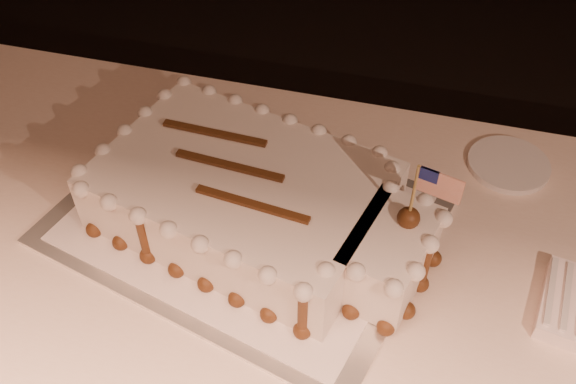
% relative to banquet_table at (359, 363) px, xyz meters
% --- Properties ---
extents(banquet_table, '(2.40, 0.80, 0.75)m').
position_rel_banquet_table_xyz_m(banquet_table, '(0.00, 0.00, 0.00)').
color(banquet_table, beige).
rests_on(banquet_table, ground).
extents(cake_board, '(0.72, 0.61, 0.01)m').
position_rel_banquet_table_xyz_m(cake_board, '(-0.24, 0.01, 0.38)').
color(cake_board, silver).
rests_on(cake_board, banquet_table).
extents(doily, '(0.65, 0.55, 0.00)m').
position_rel_banquet_table_xyz_m(doily, '(-0.24, 0.01, 0.38)').
color(doily, silver).
rests_on(doily, cake_board).
extents(sheet_cake, '(0.62, 0.44, 0.24)m').
position_rel_banquet_table_xyz_m(sheet_cake, '(-0.21, 0.00, 0.44)').
color(sheet_cake, silver).
rests_on(sheet_cake, doily).
extents(side_plate, '(0.16, 0.16, 0.01)m').
position_rel_banquet_table_xyz_m(side_plate, '(0.21, 0.28, 0.38)').
color(side_plate, silver).
rests_on(side_plate, banquet_table).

